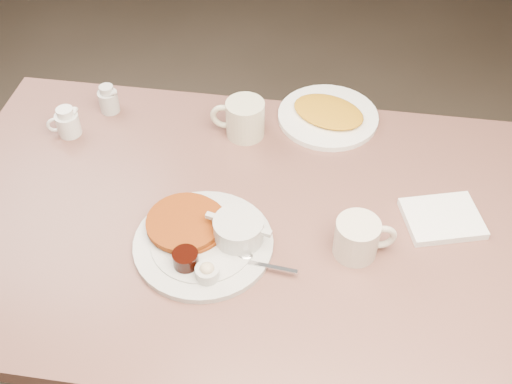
# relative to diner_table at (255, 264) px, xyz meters

# --- Properties ---
(diner_table) EXTENTS (1.50, 0.90, 0.75)m
(diner_table) POSITION_rel_diner_table_xyz_m (0.00, 0.00, 0.00)
(diner_table) COLOR #84564C
(diner_table) RESTS_ON ground
(main_plate) EXTENTS (0.40, 0.37, 0.07)m
(main_plate) POSITION_rel_diner_table_xyz_m (-0.09, -0.09, 0.19)
(main_plate) COLOR beige
(main_plate) RESTS_ON diner_table
(coffee_mug_near) EXTENTS (0.14, 0.11, 0.09)m
(coffee_mug_near) POSITION_rel_diner_table_xyz_m (0.23, -0.06, 0.22)
(coffee_mug_near) COLOR beige
(coffee_mug_near) RESTS_ON diner_table
(napkin) EXTENTS (0.20, 0.18, 0.02)m
(napkin) POSITION_rel_diner_table_xyz_m (0.42, 0.06, 0.18)
(napkin) COLOR white
(napkin) RESTS_ON diner_table
(coffee_mug_far) EXTENTS (0.14, 0.10, 0.10)m
(coffee_mug_far) POSITION_rel_diner_table_xyz_m (-0.07, 0.30, 0.22)
(coffee_mug_far) COLOR beige
(coffee_mug_far) RESTS_ON diner_table
(creamer_left) EXTENTS (0.09, 0.06, 0.08)m
(creamer_left) POSITION_rel_diner_table_xyz_m (-0.53, 0.23, 0.21)
(creamer_left) COLOR white
(creamer_left) RESTS_ON diner_table
(creamer_right) EXTENTS (0.07, 0.06, 0.08)m
(creamer_right) POSITION_rel_diner_table_xyz_m (-0.45, 0.34, 0.21)
(creamer_right) COLOR silver
(creamer_right) RESTS_ON diner_table
(hash_plate) EXTENTS (0.35, 0.35, 0.04)m
(hash_plate) POSITION_rel_diner_table_xyz_m (0.14, 0.39, 0.18)
(hash_plate) COLOR white
(hash_plate) RESTS_ON diner_table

